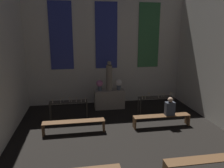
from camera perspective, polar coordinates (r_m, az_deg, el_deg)
wall_back at (r=11.09m, az=-1.53°, el=9.68°), size 8.02×0.16×5.71m
altar at (r=10.61m, az=-0.72°, el=-3.92°), size 1.42×0.61×0.90m
statue at (r=10.33m, az=-0.74°, el=1.91°), size 0.29×0.29×1.40m
flower_vase_left at (r=10.35m, az=-3.25°, el=-0.13°), size 0.32×0.32×0.50m
flower_vase_right at (r=10.49m, az=1.76°, el=0.07°), size 0.32×0.32×0.50m
candle_rack_left at (r=9.27m, az=-11.29°, el=-5.12°), size 1.56×0.43×1.01m
candle_rack_right at (r=9.88m, az=11.39°, el=-3.93°), size 1.56×0.43×1.00m
pew_second_right at (r=6.48m, az=23.39°, el=-18.35°), size 2.25×0.36×0.45m
pew_back_left at (r=8.24m, az=-9.91°, el=-10.28°), size 2.25×0.36×0.45m
pew_back_right at (r=8.86m, az=12.83°, el=-8.69°), size 2.25×0.36×0.45m
person_seated at (r=8.82m, az=14.87°, el=-5.91°), size 0.36×0.24×0.72m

